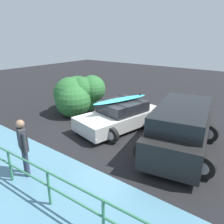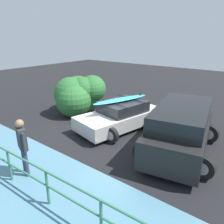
# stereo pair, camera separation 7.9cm
# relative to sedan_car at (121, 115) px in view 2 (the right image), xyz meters

# --- Properties ---
(ground_plane) EXTENTS (44.00, 44.00, 0.02)m
(ground_plane) POSITION_rel_sedan_car_xyz_m (0.30, 0.72, -0.62)
(ground_plane) COLOR black
(ground_plane) RESTS_ON ground
(sedan_car) EXTENTS (2.96, 4.41, 1.54)m
(sedan_car) POSITION_rel_sedan_car_xyz_m (0.00, 0.00, 0.00)
(sedan_car) COLOR silver
(sedan_car) RESTS_ON ground
(suv_car) EXTENTS (3.08, 4.76, 1.78)m
(suv_car) POSITION_rel_sedan_car_xyz_m (-3.01, 0.47, 0.31)
(suv_car) COLOR black
(suv_car) RESTS_ON ground
(person_bystander) EXTENTS (0.67, 0.37, 1.82)m
(person_bystander) POSITION_rel_sedan_car_xyz_m (0.20, 4.75, 0.49)
(person_bystander) COLOR #33384C
(person_bystander) RESTS_ON ground
(railing_fence) EXTENTS (8.61, 0.42, 1.00)m
(railing_fence) POSITION_rel_sedan_car_xyz_m (-0.58, 5.16, 0.06)
(railing_fence) COLOR #387F5B
(railing_fence) RESTS_ON ground
(bush_near_left) EXTENTS (2.76, 2.90, 2.18)m
(bush_near_left) POSITION_rel_sedan_car_xyz_m (3.12, -0.39, 0.39)
(bush_near_left) COLOR #4C3828
(bush_near_left) RESTS_ON ground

